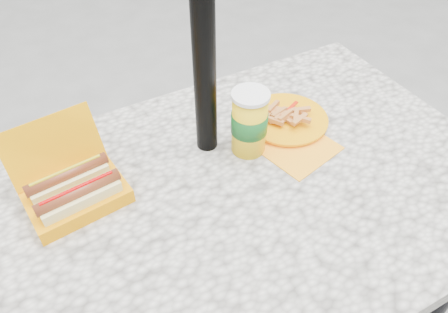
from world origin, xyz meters
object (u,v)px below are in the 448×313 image
fries_plate (286,120)px  hotdog_box (74,190)px  umbrella_pole (202,7)px  soda_cup (249,122)px

fries_plate → hotdog_box: bearing=-179.8°
hotdog_box → umbrella_pole: bearing=-1.9°
hotdog_box → fries_plate: size_ratio=0.75×
hotdog_box → fries_plate: bearing=-6.7°
umbrella_pole → soda_cup: (0.08, -0.06, -0.27)m
umbrella_pole → fries_plate: 0.40m
soda_cup → umbrella_pole: bearing=143.1°
hotdog_box → soda_cup: (0.40, -0.03, 0.05)m
umbrella_pole → fries_plate: bearing=-7.0°
umbrella_pole → hotdog_box: size_ratio=9.93×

